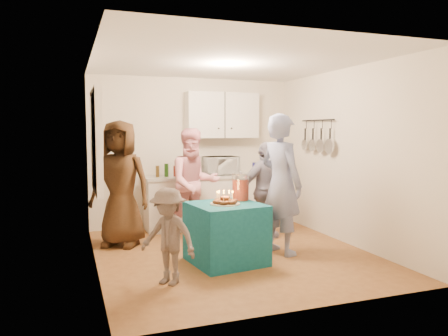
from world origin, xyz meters
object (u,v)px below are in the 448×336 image
object	(u,v)px
woman_back_left	(120,183)
child_near_left	(168,236)
punch_jar	(241,187)
woman_back_center	(194,183)
microwave	(221,166)
woman_back_right	(265,190)
party_table	(226,233)
counter	(209,202)
man_birthday	(281,184)

from	to	relation	value
woman_back_left	child_near_left	distance (m)	1.89
punch_jar	woman_back_center	distance (m)	1.23
microwave	woman_back_center	size ratio (longest dim) A/B	0.34
woman_back_right	child_near_left	size ratio (longest dim) A/B	1.42
punch_jar	woman_back_left	xyz separation A→B (m)	(-1.44, 1.10, -0.01)
woman_back_left	woman_back_right	world-z (taller)	woman_back_left
woman_back_right	child_near_left	distance (m)	2.45
party_table	woman_back_left	bearing A→B (deg)	131.81
counter	woman_back_right	bearing A→B (deg)	-60.07
woman_back_right	child_near_left	world-z (taller)	woman_back_right
woman_back_left	child_near_left	size ratio (longest dim) A/B	1.72
party_table	woman_back_right	size ratio (longest dim) A/B	0.56
man_birthday	woman_back_center	distance (m)	1.52
party_table	man_birthday	bearing A→B (deg)	10.38
party_table	man_birthday	distance (m)	1.04
microwave	woman_back_left	world-z (taller)	woman_back_left
punch_jar	woman_back_left	bearing A→B (deg)	142.77
punch_jar	party_table	bearing A→B (deg)	-143.81
man_birthday	party_table	bearing A→B (deg)	82.65
woman_back_center	woman_back_right	distance (m)	1.11
punch_jar	woman_back_right	xyz separation A→B (m)	(0.74, 0.83, -0.17)
counter	woman_back_center	world-z (taller)	woman_back_center
child_near_left	punch_jar	bearing A→B (deg)	80.45
party_table	child_near_left	bearing A→B (deg)	-148.73
microwave	man_birthday	distance (m)	1.92
punch_jar	woman_back_left	size ratio (longest dim) A/B	0.19
punch_jar	child_near_left	size ratio (longest dim) A/B	0.32
woman_back_right	woman_back_left	bearing A→B (deg)	155.53
woman_back_center	child_near_left	world-z (taller)	woman_back_center
man_birthday	woman_back_center	world-z (taller)	man_birthday
counter	woman_back_center	bearing A→B (deg)	-124.24
punch_jar	man_birthday	size ratio (longest dim) A/B	0.18
woman_back_left	woman_back_center	size ratio (longest dim) A/B	1.07
counter	man_birthday	bearing A→B (deg)	-77.31
counter	woman_back_right	xyz separation A→B (m)	(0.59, -1.03, 0.33)
woman_back_center	woman_back_right	world-z (taller)	woman_back_center
man_birthday	woman_back_left	bearing A→B (deg)	42.73
counter	child_near_left	bearing A→B (deg)	-116.51
microwave	punch_jar	world-z (taller)	microwave
microwave	punch_jar	distance (m)	1.90
punch_jar	woman_back_center	size ratio (longest dim) A/B	0.20
microwave	child_near_left	bearing A→B (deg)	-121.10
woman_back_right	child_near_left	xyz separation A→B (m)	(-1.88, -1.55, -0.22)
microwave	punch_jar	xyz separation A→B (m)	(-0.37, -1.86, -0.14)
woman_back_right	punch_jar	bearing A→B (deg)	-149.30
party_table	woman_back_center	bearing A→B (deg)	91.10
party_table	punch_jar	bearing A→B (deg)	36.19
counter	microwave	bearing A→B (deg)	0.00
woman_back_center	woman_back_right	bearing A→B (deg)	-20.83
counter	microwave	size ratio (longest dim) A/B	3.80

